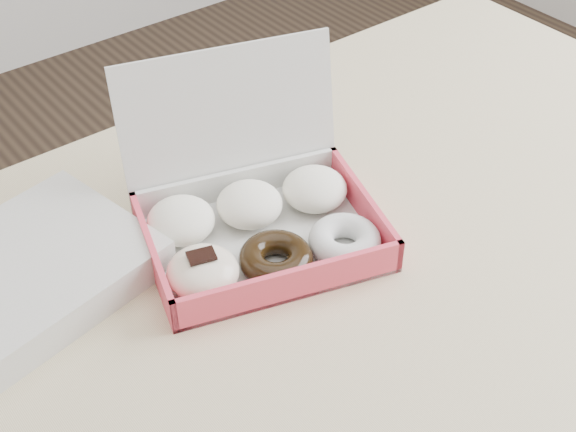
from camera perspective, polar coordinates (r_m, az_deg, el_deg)
table at (r=1.11m, az=6.45°, el=-2.94°), size 1.20×0.80×0.75m
donut_box at (r=1.00m, az=-2.34°, el=-0.14°), size 0.34×0.32×0.21m
newspapers at (r=0.99m, az=-17.94°, el=-3.86°), size 0.31×0.26×0.04m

